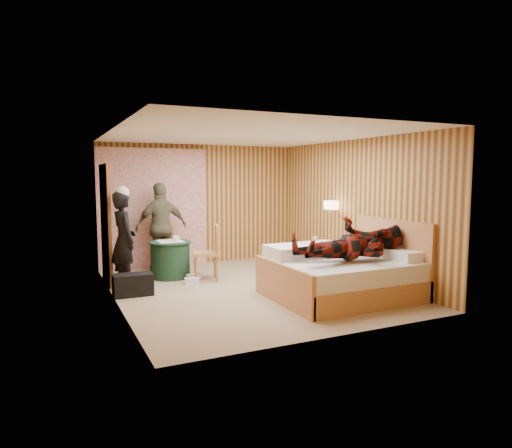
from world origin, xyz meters
name	(u,v)px	position (x,y,z in m)	size (l,w,h in m)	color
floor	(248,288)	(0.00, 0.00, 0.00)	(4.20, 5.00, 0.01)	tan
ceiling	(248,135)	(0.00, 0.00, 2.50)	(4.20, 5.00, 0.01)	white
wall_back	(200,204)	(0.00, 2.50, 1.25)	(4.20, 0.02, 2.50)	tan
wall_left	(114,218)	(-2.10, 0.00, 1.25)	(0.02, 5.00, 2.50)	tan
wall_right	(354,209)	(2.10, 0.00, 1.25)	(0.02, 5.00, 2.50)	tan
curtain	(154,208)	(-1.00, 2.43, 1.20)	(2.20, 0.08, 2.40)	white
doorway	(106,224)	(-2.06, 1.40, 1.02)	(0.06, 0.90, 2.05)	black
wall_lamp	(331,205)	(1.92, 0.45, 1.30)	(0.26, 0.24, 0.16)	gold
bed	(343,275)	(1.12, -1.07, 0.34)	(2.14, 1.69, 1.16)	#DE8B5B
nightstand	(318,255)	(1.88, 0.81, 0.29)	(0.42, 0.57, 0.55)	#DE8B5B
round_table	(170,259)	(-0.96, 1.35, 0.34)	(0.76, 0.76, 0.67)	#1F4529
chair_far	(164,244)	(-0.93, 1.96, 0.54)	(0.54, 0.54, 0.93)	#DE8B5B
chair_near	(211,248)	(-0.35, 0.86, 0.57)	(0.55, 0.55, 0.98)	#DE8B5B
duffel_bag	(133,285)	(-1.81, 0.35, 0.17)	(0.60, 0.32, 0.34)	black
sneaker_left	(192,281)	(-0.76, 0.67, 0.05)	(0.25, 0.10, 0.11)	white
sneaker_right	(194,277)	(-0.64, 0.97, 0.06)	(0.25, 0.10, 0.11)	white
woman_standing	(124,240)	(-1.85, 0.84, 0.80)	(0.59, 0.38, 1.61)	black
man_at_table	(162,227)	(-0.96, 1.99, 0.86)	(1.01, 0.42, 1.72)	#686645
man_on_bed	(355,233)	(1.15, -1.30, 1.01)	(1.77, 0.67, 0.86)	#5E1109
book_lower	(320,242)	(1.88, 0.76, 0.56)	(0.17, 0.22, 0.02)	white
book_upper	(320,241)	(1.88, 0.76, 0.58)	(0.16, 0.22, 0.02)	white
cup_nightstand	(315,239)	(1.88, 0.94, 0.60)	(0.10, 0.10, 0.09)	white
cup_table	(176,238)	(-0.86, 1.30, 0.72)	(0.12, 0.12, 0.10)	white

